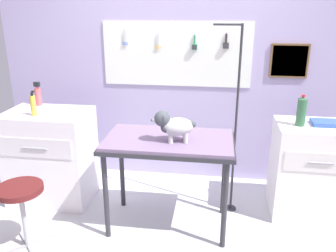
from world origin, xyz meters
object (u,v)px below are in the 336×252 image
(cabinet_right, at_px, (310,170))
(detangler_spray, at_px, (38,95))
(soda_bottle, at_px, (301,111))
(grooming_table, at_px, (168,147))
(stool, at_px, (21,197))
(grooming_arm, at_px, (235,130))
(counter_left, at_px, (51,156))
(dog, at_px, (173,125))

(cabinet_right, height_order, detangler_spray, detangler_spray)
(detangler_spray, xyz_separation_m, soda_bottle, (2.54, -0.16, -0.01))
(grooming_table, bearing_deg, cabinet_right, 17.11)
(stool, bearing_deg, grooming_arm, 26.19)
(stool, distance_m, detangler_spray, 1.19)
(stool, distance_m, soda_bottle, 2.45)
(counter_left, distance_m, cabinet_right, 2.52)
(dog, distance_m, stool, 1.33)
(grooming_table, distance_m, dog, 0.24)
(detangler_spray, bearing_deg, cabinet_right, -2.69)
(grooming_arm, bearing_deg, dog, -141.89)
(grooming_table, distance_m, grooming_arm, 0.66)
(dog, xyz_separation_m, counter_left, (-1.28, 0.38, -0.52))
(grooming_table, bearing_deg, soda_bottle, 17.86)
(grooming_table, height_order, detangler_spray, detangler_spray)
(cabinet_right, xyz_separation_m, detangler_spray, (-2.69, 0.13, 0.59))
(cabinet_right, bearing_deg, grooming_table, -162.89)
(grooming_arm, relative_size, stool, 3.13)
(soda_bottle, bearing_deg, dog, -158.22)
(grooming_arm, distance_m, dog, 0.67)
(grooming_table, height_order, dog, dog)
(cabinet_right, relative_size, stool, 1.58)
(stool, height_order, soda_bottle, soda_bottle)
(dog, height_order, detangler_spray, detangler_spray)
(grooming_table, relative_size, soda_bottle, 3.93)
(detangler_spray, bearing_deg, stool, -73.07)
(counter_left, relative_size, cabinet_right, 1.05)
(stool, bearing_deg, cabinet_right, 20.24)
(dog, distance_m, counter_left, 1.43)
(dog, relative_size, cabinet_right, 0.41)
(grooming_arm, distance_m, stool, 1.89)
(counter_left, height_order, detangler_spray, detangler_spray)
(soda_bottle, bearing_deg, grooming_arm, -176.99)
(soda_bottle, bearing_deg, grooming_table, -162.14)
(stool, xyz_separation_m, soda_bottle, (2.23, 0.85, 0.55))
(cabinet_right, relative_size, soda_bottle, 3.17)
(soda_bottle, bearing_deg, stool, -159.18)
(grooming_arm, relative_size, soda_bottle, 6.28)
(soda_bottle, bearing_deg, detangler_spray, 176.46)
(dog, relative_size, stool, 0.64)
(dog, bearing_deg, counter_left, 163.66)
(grooming_arm, bearing_deg, soda_bottle, 3.01)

